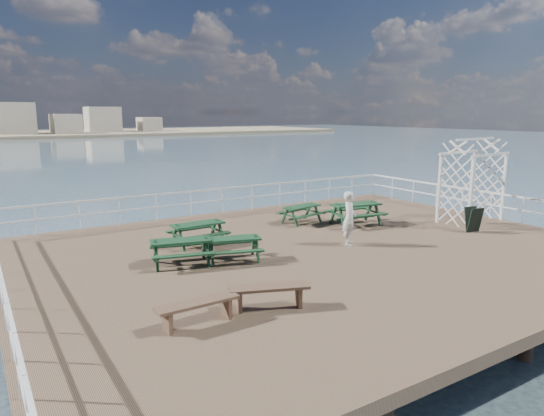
{
  "coord_description": "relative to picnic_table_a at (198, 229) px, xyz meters",
  "views": [
    {
      "loc": [
        -9.16,
        -11.77,
        4.29
      ],
      "look_at": [
        -0.61,
        1.86,
        1.1
      ],
      "focal_mm": 32.0,
      "sensor_mm": 36.0,
      "label": 1
    }
  ],
  "objects": [
    {
      "name": "railing",
      "position": [
        2.96,
        0.01,
        0.34
      ],
      "size": [
        17.77,
        13.76,
        1.1
      ],
      "color": "silver",
      "rests_on": "ground"
    },
    {
      "name": "picnic_table_e",
      "position": [
        6.37,
        -0.51,
        0.07
      ],
      "size": [
        2.15,
        1.84,
        0.94
      ],
      "rotation": [
        0.0,
        0.0,
        -0.16
      ],
      "color": "#123318",
      "rests_on": "ground"
    },
    {
      "name": "ground",
      "position": [
        3.03,
        -2.56,
        -0.68
      ],
      "size": [
        18.0,
        14.0,
        0.3
      ],
      "primitive_type": "cube",
      "color": "brown",
      "rests_on": "ground"
    },
    {
      "name": "sandwich_board",
      "position": [
        9.18,
        -3.69,
        -0.08
      ],
      "size": [
        0.63,
        0.52,
        0.93
      ],
      "rotation": [
        0.0,
        0.0,
        -0.19
      ],
      "color": "black",
      "rests_on": "ground"
    },
    {
      "name": "picnic_table_d",
      "position": [
        0.2,
        -2.1,
        -0.04
      ],
      "size": [
        1.91,
        1.71,
        0.77
      ],
      "rotation": [
        0.0,
        0.0,
        -0.31
      ],
      "color": "#123318",
      "rests_on": "ground"
    },
    {
      "name": "flat_bench_near",
      "position": [
        -2.47,
        -5.65,
        -0.15
      ],
      "size": [
        1.77,
        0.47,
        0.51
      ],
      "rotation": [
        0.0,
        0.0,
        0.03
      ],
      "color": "brown",
      "rests_on": "ground"
    },
    {
      "name": "picnic_table_b",
      "position": [
        -1.25,
        -1.67,
        -0.0
      ],
      "size": [
        1.99,
        1.75,
        0.83
      ],
      "rotation": [
        0.0,
        0.0,
        -0.25
      ],
      "color": "#123318",
      "rests_on": "ground"
    },
    {
      "name": "person",
      "position": [
        4.22,
        -2.6,
        0.35
      ],
      "size": [
        0.76,
        0.75,
        1.77
      ],
      "primitive_type": "imported",
      "rotation": [
        0.0,
        0.0,
        0.76
      ],
      "color": "silver",
      "rests_on": "ground"
    },
    {
      "name": "picnic_table_c",
      "position": [
        4.78,
        0.87,
        -0.04
      ],
      "size": [
        1.77,
        1.52,
        0.76
      ],
      "rotation": [
        0.0,
        0.0,
        0.17
      ],
      "color": "#123318",
      "rests_on": "ground"
    },
    {
      "name": "flat_bench_far",
      "position": [
        -0.79,
        -5.7,
        -0.15
      ],
      "size": [
        1.83,
        1.03,
        0.52
      ],
      "rotation": [
        0.0,
        0.0,
        -0.36
      ],
      "color": "brown",
      "rests_on": "ground"
    },
    {
      "name": "trellis_arbor",
      "position": [
        10.63,
        -2.5,
        0.94
      ],
      "size": [
        2.79,
        1.68,
        3.31
      ],
      "rotation": [
        0.0,
        0.0,
        0.1
      ],
      "color": "silver",
      "rests_on": "ground"
    },
    {
      "name": "picnic_table_a",
      "position": [
        0.0,
        0.0,
        0.0
      ],
      "size": [
        1.77,
        1.45,
        0.83
      ],
      "rotation": [
        0.0,
        0.0,
        0.04
      ],
      "color": "#123318",
      "rests_on": "ground"
    },
    {
      "name": "sea_backdrop",
      "position": [
        15.57,
        131.5,
        -1.04
      ],
      "size": [
        300.0,
        300.0,
        9.2
      ],
      "color": "#384D5F",
      "rests_on": "ground"
    }
  ]
}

